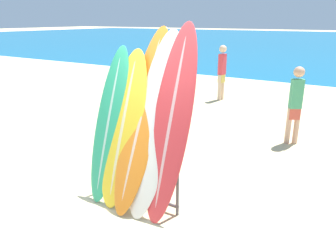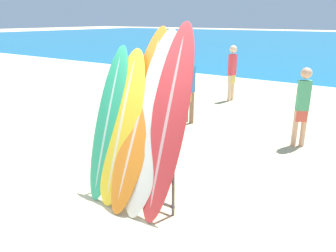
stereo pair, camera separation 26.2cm
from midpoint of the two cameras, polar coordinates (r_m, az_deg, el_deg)
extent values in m
plane|color=beige|center=(4.52, -13.31, -15.55)|extent=(160.00, 160.00, 0.00)
cube|color=white|center=(13.79, 19.51, 6.87)|extent=(120.00, 0.60, 0.01)
cylinder|color=#47474C|center=(4.97, -12.71, -6.39)|extent=(0.04, 0.04, 0.89)
cylinder|color=#47474C|center=(4.26, -0.12, -10.26)|extent=(0.04, 0.04, 0.89)
cylinder|color=#47474C|center=(4.42, -7.14, -3.32)|extent=(1.30, 0.04, 0.04)
cylinder|color=#47474C|center=(4.74, -6.78, -11.72)|extent=(1.30, 0.04, 0.04)
ellipsoid|color=#289E70|center=(4.68, -11.73, 0.31)|extent=(0.48, 0.82, 2.14)
ellipsoid|color=#9AC3B3|center=(4.68, -11.73, 0.31)|extent=(0.09, 0.80, 2.05)
ellipsoid|color=yellow|center=(4.52, -9.39, -0.39)|extent=(0.59, 0.85, 2.10)
ellipsoid|color=beige|center=(4.52, -9.39, -0.39)|extent=(0.11, 0.83, 2.02)
ellipsoid|color=orange|center=(4.39, -6.26, 1.21)|extent=(0.54, 1.19, 2.40)
ellipsoid|color=beige|center=(4.39, -6.26, 1.21)|extent=(0.10, 1.15, 2.31)
ellipsoid|color=silver|center=(4.25, -4.08, 0.49)|extent=(0.60, 1.01, 2.37)
ellipsoid|color=silver|center=(4.25, -4.08, 0.49)|extent=(0.11, 0.98, 2.28)
ellipsoid|color=red|center=(4.11, -1.28, 0.55)|extent=(0.54, 0.93, 2.46)
ellipsoid|color=#D59E9F|center=(4.11, -1.28, 0.55)|extent=(0.10, 0.90, 2.36)
cylinder|color=tan|center=(7.16, 20.50, -0.01)|extent=(0.11, 0.11, 0.76)
cylinder|color=tan|center=(7.11, 19.25, 0.00)|extent=(0.11, 0.11, 0.76)
cube|color=#CC4C3D|center=(7.06, 20.10, 2.03)|extent=(0.25, 0.22, 0.23)
cube|color=#42996B|center=(6.96, 20.47, 5.26)|extent=(0.27, 0.24, 0.59)
sphere|color=tan|center=(6.89, 20.87, 8.79)|extent=(0.21, 0.21, 0.21)
cylinder|color=beige|center=(10.46, 8.27, 6.61)|extent=(0.11, 0.11, 0.81)
cylinder|color=beige|center=(10.61, 8.76, 6.75)|extent=(0.11, 0.11, 0.81)
cube|color=gold|center=(10.48, 8.59, 8.20)|extent=(0.17, 0.24, 0.24)
cube|color=#DB3842|center=(10.41, 8.70, 10.57)|extent=(0.19, 0.26, 0.63)
sphere|color=beige|center=(10.36, 8.83, 13.13)|extent=(0.23, 0.23, 0.23)
cylinder|color=#846047|center=(8.05, 2.02, 3.23)|extent=(0.11, 0.11, 0.79)
cylinder|color=#846047|center=(8.15, 1.07, 3.43)|extent=(0.11, 0.11, 0.79)
cube|color=gold|center=(8.04, 1.56, 5.23)|extent=(0.24, 0.17, 0.24)
cube|color=#3370BC|center=(7.95, 1.58, 8.23)|extent=(0.26, 0.19, 0.62)
sphere|color=#846047|center=(7.89, 1.61, 11.48)|extent=(0.22, 0.22, 0.22)
camera|label=1|loc=(0.13, -91.50, -0.49)|focal=35.00mm
camera|label=2|loc=(0.13, 88.50, 0.49)|focal=35.00mm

